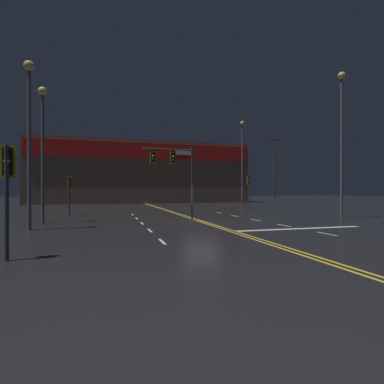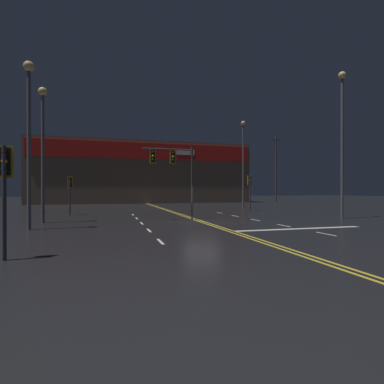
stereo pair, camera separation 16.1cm
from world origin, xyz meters
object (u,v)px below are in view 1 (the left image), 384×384
at_px(streetlight_near_right, 43,135).
at_px(streetlight_median_approach, 342,127).
at_px(traffic_signal_median, 172,164).
at_px(traffic_signal_corner_northeast, 249,185).
at_px(traffic_signal_corner_northwest, 69,187).
at_px(streetlight_near_left, 242,153).
at_px(traffic_signal_corner_southwest, 8,176).
at_px(streetlight_far_left, 29,121).

xyz_separation_m(streetlight_near_right, streetlight_median_approach, (21.08, -2.60, 1.25)).
relative_size(traffic_signal_median, traffic_signal_corner_northeast, 1.43).
height_order(traffic_signal_corner_northwest, streetlight_median_approach, streetlight_median_approach).
bearing_deg(streetlight_near_left, streetlight_near_right, -147.78).
height_order(traffic_signal_corner_southwest, traffic_signal_corner_northwest, traffic_signal_corner_southwest).
bearing_deg(traffic_signal_corner_northeast, streetlight_median_approach, -74.75).
bearing_deg(streetlight_median_approach, traffic_signal_corner_northeast, 105.25).
xyz_separation_m(traffic_signal_corner_southwest, streetlight_far_left, (-1.10, 7.55, 3.25)).
height_order(traffic_signal_corner_northeast, streetlight_near_left, streetlight_near_left).
bearing_deg(streetlight_far_left, streetlight_near_left, 38.80).
bearing_deg(streetlight_near_left, traffic_signal_median, -131.86).
bearing_deg(traffic_signal_corner_northwest, traffic_signal_corner_southwest, -89.36).
bearing_deg(streetlight_near_left, streetlight_far_left, -141.20).
height_order(traffic_signal_median, streetlight_near_left, streetlight_near_left).
bearing_deg(streetlight_far_left, traffic_signal_median, 20.42).
bearing_deg(streetlight_near_right, traffic_signal_corner_southwest, -84.34).
bearing_deg(traffic_signal_median, traffic_signal_corner_southwest, -124.58).
bearing_deg(streetlight_far_left, streetlight_near_right, 90.01).
relative_size(traffic_signal_median, traffic_signal_corner_northwest, 1.59).
distance_m(streetlight_near_left, streetlight_far_left, 25.94).
bearing_deg(streetlight_near_right, traffic_signal_median, -2.43).
height_order(traffic_signal_corner_northwest, streetlight_far_left, streetlight_far_left).
bearing_deg(traffic_signal_corner_northwest, traffic_signal_corner_northeast, 3.23).
bearing_deg(traffic_signal_corner_northwest, traffic_signal_median, -41.37).
xyz_separation_m(streetlight_near_left, streetlight_near_right, (-20.20, -12.73, -1.07)).
height_order(traffic_signal_corner_southwest, streetlight_median_approach, streetlight_median_approach).
xyz_separation_m(traffic_signal_median, traffic_signal_corner_southwest, (-7.38, -10.70, -1.47)).
bearing_deg(traffic_signal_corner_southwest, streetlight_near_left, 51.24).
distance_m(streetlight_near_left, streetlight_near_right, 23.90).
bearing_deg(streetlight_median_approach, streetlight_near_left, 93.29).
height_order(traffic_signal_median, traffic_signal_corner_northeast, traffic_signal_median).
distance_m(traffic_signal_corner_northeast, streetlight_near_right, 20.00).
distance_m(streetlight_near_left, streetlight_median_approach, 15.36).
bearing_deg(streetlight_far_left, traffic_signal_corner_northeast, 30.45).
distance_m(traffic_signal_corner_southwest, traffic_signal_corner_northwest, 17.37).
xyz_separation_m(traffic_signal_median, streetlight_median_approach, (12.61, -2.24, 2.91)).
xyz_separation_m(traffic_signal_median, traffic_signal_corner_northeast, (9.91, 7.65, -1.30)).
xyz_separation_m(traffic_signal_corner_northwest, streetlight_near_left, (19.30, 6.42, 4.30)).
xyz_separation_m(traffic_signal_corner_northeast, streetlight_near_right, (-18.38, -7.29, 2.96)).
xyz_separation_m(streetlight_near_left, streetlight_far_left, (-20.20, -16.25, -0.95)).
bearing_deg(streetlight_median_approach, traffic_signal_corner_southwest, -157.06).
distance_m(streetlight_near_right, streetlight_far_left, 3.52).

